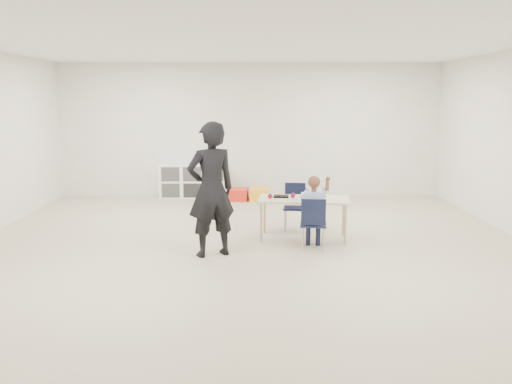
{
  "coord_description": "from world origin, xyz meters",
  "views": [
    {
      "loc": [
        -0.0,
        -6.99,
        2.06
      ],
      "look_at": [
        0.08,
        0.02,
        0.85
      ],
      "focal_mm": 38.0,
      "sensor_mm": 36.0,
      "label": 1
    }
  ],
  "objects_px": {
    "table": "(303,218)",
    "child": "(314,208)",
    "chair_near": "(313,223)",
    "adult": "(211,190)",
    "cubby_shelf": "(193,181)"
  },
  "relations": [
    {
      "from": "child",
      "to": "adult",
      "type": "height_order",
      "value": "adult"
    },
    {
      "from": "table",
      "to": "adult",
      "type": "xyz_separation_m",
      "value": [
        -1.3,
        -0.87,
        0.58
      ]
    },
    {
      "from": "child",
      "to": "cubby_shelf",
      "type": "bearing_deg",
      "value": 124.29
    },
    {
      "from": "table",
      "to": "child",
      "type": "xyz_separation_m",
      "value": [
        0.08,
        -0.57,
        0.27
      ]
    },
    {
      "from": "child",
      "to": "adult",
      "type": "bearing_deg",
      "value": -160.75
    },
    {
      "from": "child",
      "to": "cubby_shelf",
      "type": "distance_m",
      "value": 4.5
    },
    {
      "from": "adult",
      "to": "cubby_shelf",
      "type": "bearing_deg",
      "value": -105.99
    },
    {
      "from": "child",
      "to": "cubby_shelf",
      "type": "xyz_separation_m",
      "value": [
        -2.07,
        3.99,
        -0.23
      ]
    },
    {
      "from": "chair_near",
      "to": "table",
      "type": "bearing_deg",
      "value": 105.2
    },
    {
      "from": "child",
      "to": "cubby_shelf",
      "type": "height_order",
      "value": "child"
    },
    {
      "from": "chair_near",
      "to": "child",
      "type": "bearing_deg",
      "value": -173.13
    },
    {
      "from": "table",
      "to": "chair_near",
      "type": "relative_size",
      "value": 1.91
    },
    {
      "from": "adult",
      "to": "child",
      "type": "bearing_deg",
      "value": 167.29
    },
    {
      "from": "adult",
      "to": "chair_near",
      "type": "bearing_deg",
      "value": 167.29
    },
    {
      "from": "chair_near",
      "to": "adult",
      "type": "xyz_separation_m",
      "value": [
        -1.38,
        -0.3,
        0.52
      ]
    }
  ]
}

